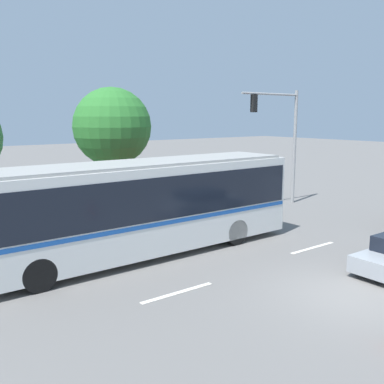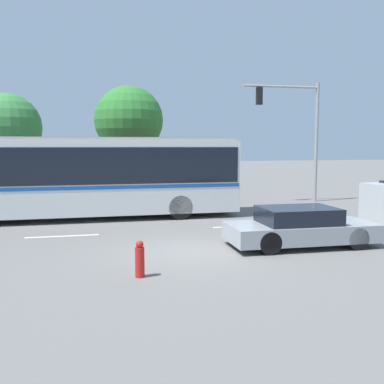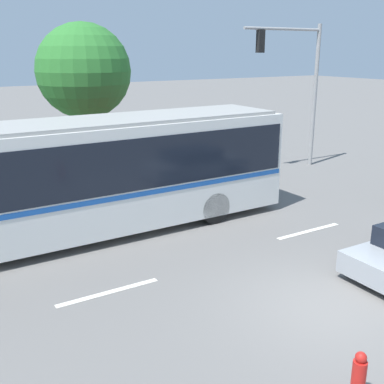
# 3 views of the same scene
# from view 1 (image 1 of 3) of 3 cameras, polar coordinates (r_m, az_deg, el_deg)

# --- Properties ---
(ground_plane) EXTENTS (140.00, 140.00, 0.00)m
(ground_plane) POSITION_cam_1_polar(r_m,az_deg,el_deg) (13.24, 19.83, -12.60)
(ground_plane) COLOR slate
(city_bus) EXTENTS (12.16, 2.67, 3.36)m
(city_bus) POSITION_cam_1_polar(r_m,az_deg,el_deg) (15.56, -6.55, -1.38)
(city_bus) COLOR silver
(city_bus) RESTS_ON ground
(traffic_light_pole) EXTENTS (4.23, 0.24, 6.33)m
(traffic_light_pole) POSITION_cam_1_polar(r_m,az_deg,el_deg) (24.71, 11.81, 7.87)
(traffic_light_pole) COLOR gray
(traffic_light_pole) RESTS_ON ground
(flowering_hedge) EXTENTS (6.82, 1.54, 1.36)m
(flowering_hedge) POSITION_cam_1_polar(r_m,az_deg,el_deg) (20.21, -4.04, -2.31)
(flowering_hedge) COLOR #286028
(flowering_hedge) RESTS_ON ground
(street_tree_centre) EXTENTS (3.81, 3.81, 6.32)m
(street_tree_centre) POSITION_cam_1_polar(r_m,az_deg,el_deg) (21.89, -10.38, 8.35)
(street_tree_centre) COLOR brown
(street_tree_centre) RESTS_ON ground
(lane_stripe_near) EXTENTS (2.40, 0.16, 0.01)m
(lane_stripe_near) POSITION_cam_1_polar(r_m,az_deg,el_deg) (17.30, 15.46, -7.03)
(lane_stripe_near) COLOR silver
(lane_stripe_near) RESTS_ON ground
(lane_stripe_mid) EXTENTS (2.40, 0.16, 0.01)m
(lane_stripe_mid) POSITION_cam_1_polar(r_m,az_deg,el_deg) (12.67, -1.90, -13.00)
(lane_stripe_mid) COLOR silver
(lane_stripe_mid) RESTS_ON ground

